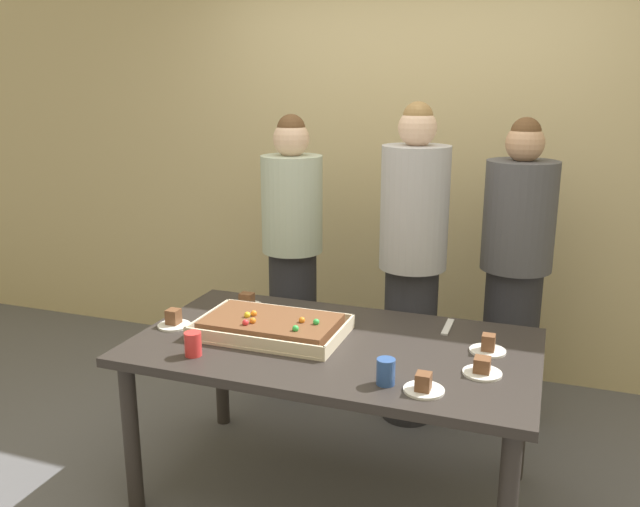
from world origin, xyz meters
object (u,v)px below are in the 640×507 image
sheet_cake (272,326)px  drink_cup_nearest (193,344)px  person_striped_tie_right (515,272)px  party_table (334,360)px  person_serving_front (293,254)px  plated_slice_far_right (488,347)px  cake_server_utensil (448,327)px  plated_slice_near_left (424,386)px  plated_slice_near_right (482,369)px  plated_slice_far_left (247,302)px  drink_cup_middle (386,372)px  plated_slice_center_front (174,321)px  person_green_shirt_behind (412,263)px

sheet_cake → drink_cup_nearest: bearing=-122.2°
sheet_cake → person_striped_tie_right: bearing=45.2°
party_table → person_serving_front: (-0.56, 0.91, 0.20)m
plated_slice_far_right → person_striped_tie_right: person_striped_tie_right is taller
plated_slice_far_right → person_striped_tie_right: size_ratio=0.09×
cake_server_utensil → person_serving_front: person_serving_front is taller
plated_slice_near_left → plated_slice_near_right: 0.29m
person_serving_front → plated_slice_near_left: bearing=22.9°
person_serving_front → plated_slice_far_left: bearing=-16.1°
plated_slice_near_left → cake_server_utensil: plated_slice_near_left is taller
party_table → person_serving_front: 1.09m
plated_slice_far_left → drink_cup_middle: 1.06m
plated_slice_far_left → drink_cup_middle: size_ratio=1.50×
plated_slice_center_front → party_table: bearing=4.7°
party_table → person_green_shirt_behind: bearing=78.7°
party_table → sheet_cake: size_ratio=2.65×
plated_slice_near_right → plated_slice_far_left: size_ratio=1.00×
sheet_cake → person_serving_front: person_serving_front is taller
drink_cup_nearest → person_green_shirt_behind: (0.66, 1.14, 0.11)m
person_green_shirt_behind → person_striped_tie_right: (0.52, 0.16, -0.05)m
drink_cup_nearest → person_green_shirt_behind: bearing=59.9°
plated_slice_near_left → drink_cup_nearest: size_ratio=1.50×
plated_slice_near_left → plated_slice_far_right: bearing=68.0°
person_serving_front → person_green_shirt_behind: 0.73m
sheet_cake → plated_slice_far_left: bearing=131.8°
person_green_shirt_behind → person_striped_tie_right: 0.54m
plated_slice_far_right → person_green_shirt_behind: person_green_shirt_behind is taller
plated_slice_near_right → drink_cup_nearest: 1.16m
plated_slice_center_front → drink_cup_nearest: (0.26, -0.26, 0.03)m
plated_slice_near_left → drink_cup_middle: 0.15m
drink_cup_middle → person_striped_tie_right: bearing=74.0°
party_table → plated_slice_near_left: bearing=-35.8°
plated_slice_center_front → cake_server_utensil: bearing=18.9°
cake_server_utensil → plated_slice_far_left: bearing=-177.2°
plated_slice_near_right → person_striped_tie_right: 1.09m
plated_slice_far_right → person_striped_tie_right: bearing=87.0°
person_green_shirt_behind → plated_slice_near_right: bearing=56.3°
person_serving_front → person_striped_tie_right: (1.24, 0.07, -0.01)m
person_serving_front → plated_slice_far_right: bearing=40.2°
drink_cup_middle → plated_slice_near_right: bearing=32.6°
drink_cup_middle → person_serving_front: size_ratio=0.06×
sheet_cake → plated_slice_near_left: bearing=-23.8°
party_table → cake_server_utensil: (0.43, 0.35, 0.09)m
party_table → plated_slice_near_right: bearing=-9.2°
drink_cup_nearest → person_striped_tie_right: 1.76m
drink_cup_nearest → plated_slice_far_left: bearing=95.4°
plated_slice_center_front → drink_cup_nearest: 0.37m
person_serving_front → party_table: bearing=15.2°
plated_slice_near_left → plated_slice_far_right: plated_slice_far_right is taller
plated_slice_far_right → drink_cup_nearest: drink_cup_nearest is taller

